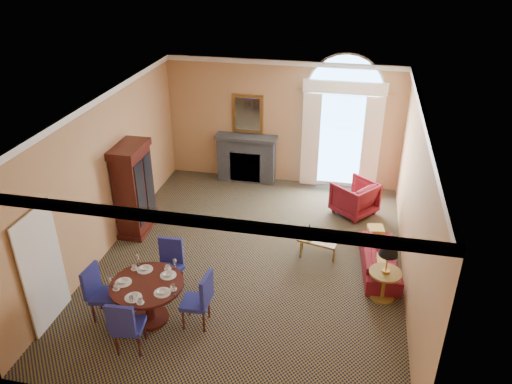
% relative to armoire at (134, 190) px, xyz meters
% --- Properties ---
extents(ground, '(7.50, 7.50, 0.00)m').
position_rel_armoire_xyz_m(ground, '(2.72, -0.62, -0.98)').
color(ground, black).
rests_on(ground, ground).
extents(room_envelope, '(6.04, 7.52, 3.45)m').
position_rel_armoire_xyz_m(room_envelope, '(2.69, 0.04, 1.53)').
color(room_envelope, tan).
rests_on(room_envelope, ground).
extents(armoire, '(0.58, 1.03, 2.03)m').
position_rel_armoire_xyz_m(armoire, '(0.00, 0.00, 0.00)').
color(armoire, '#35100C').
rests_on(armoire, ground).
extents(dining_table, '(1.23, 1.23, 0.97)m').
position_rel_armoire_xyz_m(dining_table, '(1.41, -2.70, -0.40)').
color(dining_table, '#35100C').
rests_on(dining_table, ground).
extents(dining_chair_north, '(0.56, 0.56, 1.01)m').
position_rel_armoire_xyz_m(dining_chair_north, '(1.44, -1.77, -0.40)').
color(dining_chair_north, navy).
rests_on(dining_chair_north, ground).
extents(dining_chair_south, '(0.51, 0.51, 1.01)m').
position_rel_armoire_xyz_m(dining_chair_south, '(1.36, -3.47, -0.40)').
color(dining_chair_south, navy).
rests_on(dining_chair_south, ground).
extents(dining_chair_east, '(0.49, 0.48, 1.01)m').
position_rel_armoire_xyz_m(dining_chair_east, '(2.31, -2.62, -0.40)').
color(dining_chair_east, navy).
rests_on(dining_chair_east, ground).
extents(dining_chair_west, '(0.52, 0.52, 1.01)m').
position_rel_armoire_xyz_m(dining_chair_west, '(0.55, -2.78, -0.40)').
color(dining_chair_west, navy).
rests_on(dining_chair_west, ground).
extents(sofa, '(0.81, 1.76, 0.50)m').
position_rel_armoire_xyz_m(sofa, '(5.27, -0.46, -0.73)').
color(sofa, maroon).
rests_on(sofa, ground).
extents(armchair, '(1.23, 1.22, 0.80)m').
position_rel_armoire_xyz_m(armchair, '(4.68, 1.73, -0.58)').
color(armchair, maroon).
rests_on(armchair, ground).
extents(coffee_table, '(0.87, 0.61, 0.77)m').
position_rel_armoire_xyz_m(coffee_table, '(4.01, -0.20, -0.59)').
color(coffee_table, olive).
rests_on(coffee_table, ground).
extents(side_table, '(0.58, 0.58, 1.17)m').
position_rel_armoire_xyz_m(side_table, '(5.32, -1.29, -0.24)').
color(side_table, olive).
rests_on(side_table, ground).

